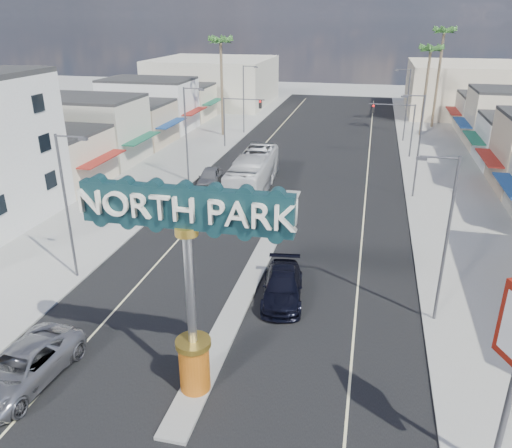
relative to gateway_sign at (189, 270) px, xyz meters
The scene contains 24 objects.
ground 28.64m from the gateway_sign, 90.00° to the left, with size 160.00×160.00×0.00m, color gray.
road 28.64m from the gateway_sign, 90.00° to the left, with size 20.00×120.00×0.01m, color black.
median_island 13.37m from the gateway_sign, 90.00° to the left, with size 1.30×30.00×0.16m, color gray.
sidewalk_left 31.87m from the gateway_sign, 116.55° to the left, with size 8.00×120.00×0.12m, color gray.
sidewalk_right 31.87m from the gateway_sign, 63.45° to the left, with size 8.00×120.00×0.12m, color gray.
storefront_row_left 47.62m from the gateway_sign, 120.33° to the left, with size 12.00×42.00×6.00m, color beige.
backdrop_far_left 76.29m from the gateway_sign, 106.77° to the left, with size 20.00×20.00×8.00m, color #B7B29E.
backdrop_far_right 76.29m from the gateway_sign, 73.23° to the left, with size 20.00×20.00×8.00m, color beige.
gateway_sign is the anchor object (origin of this frame).
traffic_signal_left 43.04m from the gateway_sign, 102.33° to the left, with size 5.09×0.45×6.00m.
traffic_signal_right 43.04m from the gateway_sign, 77.67° to the left, with size 5.09×0.45×6.00m.
streetlight_l_near 13.19m from the gateway_sign, 142.45° to the left, with size 2.03×0.22×9.00m.
streetlight_l_mid 29.91m from the gateway_sign, 110.42° to the left, with size 2.03×0.22×9.00m.
streetlight_l_far 51.10m from the gateway_sign, 101.78° to the left, with size 2.03×0.22×9.00m.
streetlight_r_near 13.19m from the gateway_sign, 37.55° to the left, with size 2.03×0.22×9.00m.
streetlight_r_mid 29.91m from the gateway_sign, 69.58° to the left, with size 2.03×0.22×9.00m.
streetlight_r_far 51.10m from the gateway_sign, 78.22° to the left, with size 2.03×0.22×9.00m.
palm_left_far 50.06m from the gateway_sign, 105.15° to the left, with size 2.60×2.60×13.10m.
palm_right_mid 55.76m from the gateway_sign, 76.47° to the left, with size 2.60×2.60×12.10m.
palm_right_far 62.20m from the gateway_sign, 75.97° to the left, with size 2.60×2.60×14.10m.
suv_left 9.17m from the gateway_sign, behind, with size 2.81×6.09×1.69m, color #9D9DA1.
suv_right 10.10m from the gateway_sign, 74.64° to the left, with size 2.24×5.51×1.60m, color black.
car_parked_left 28.87m from the gateway_sign, 106.61° to the left, with size 1.95×4.86×1.65m, color slate.
city_bus 26.91m from the gateway_sign, 98.01° to the left, with size 2.89×12.33×3.44m, color silver.
Camera 1 is at (6.43, -14.17, 15.07)m, focal length 35.00 mm.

